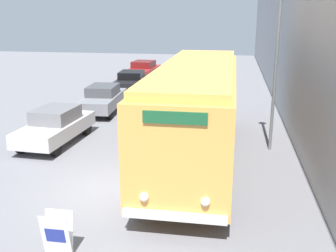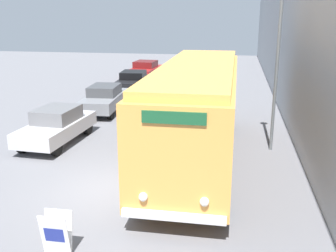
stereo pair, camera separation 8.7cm
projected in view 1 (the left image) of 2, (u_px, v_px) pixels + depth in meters
ground_plane at (112, 189)px, 12.10m from camera, size 80.00×80.00×0.00m
building_wall_right at (290, 40)px, 19.51m from camera, size 0.30×60.00×7.77m
vintage_bus at (197, 107)px, 13.96m from camera, size 2.62×10.87×3.51m
sign_board at (57, 235)px, 8.70m from camera, size 0.65×0.38×1.02m
streetlamp at (279, 31)px, 14.31m from camera, size 0.36×0.36×7.15m
parked_car_near at (56, 126)px, 16.16m from camera, size 1.96×4.30×1.47m
parked_car_mid at (103, 99)px, 21.23m from camera, size 1.92×4.39×1.44m
parked_car_far at (131, 81)px, 26.61m from camera, size 2.06×4.22×1.39m
parked_car_distant at (143, 70)px, 31.75m from camera, size 2.18×4.31×1.44m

